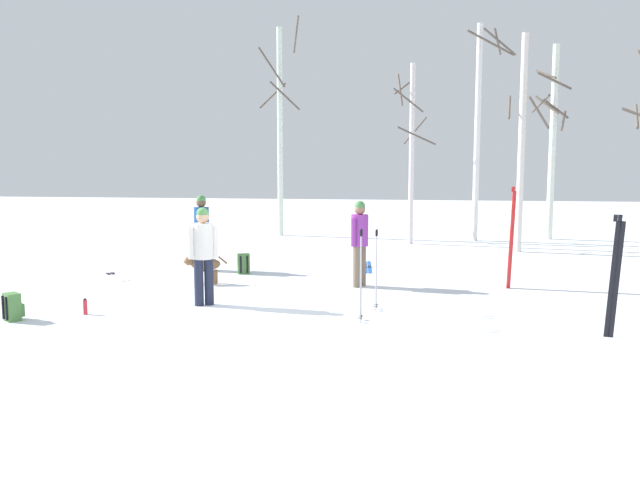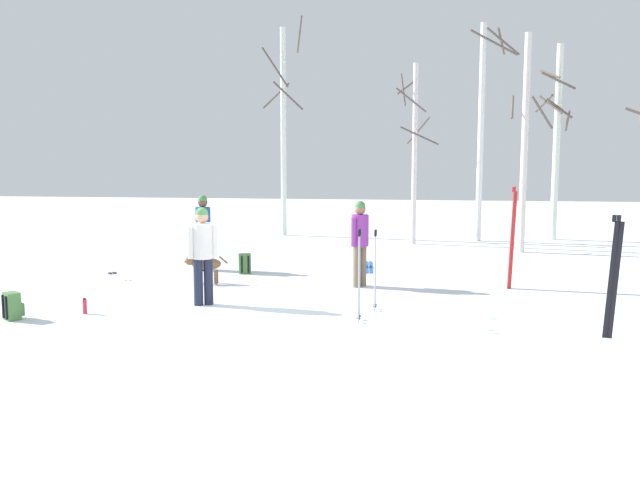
{
  "view_description": "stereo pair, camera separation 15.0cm",
  "coord_description": "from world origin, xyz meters",
  "px_view_note": "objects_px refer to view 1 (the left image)",
  "views": [
    {
      "loc": [
        2.24,
        -10.5,
        2.6
      ],
      "look_at": [
        0.58,
        2.28,
        1.0
      ],
      "focal_mm": 38.24,
      "sensor_mm": 36.0,
      "label": 1
    },
    {
      "loc": [
        2.39,
        -10.48,
        2.6
      ],
      "look_at": [
        0.58,
        2.28,
        1.0
      ],
      "focal_mm": 38.24,
      "sensor_mm": 36.0,
      "label": 2
    }
  ],
  "objects_px": {
    "birch_tree_4": "(553,139)",
    "birch_tree_0": "(280,128)",
    "water_bottle_0": "(85,307)",
    "birch_tree_2": "(479,127)",
    "backpack_1": "(13,307)",
    "ski_pair_lying_1": "(367,267)",
    "birch_tree_1": "(411,150)",
    "ski_pair_planted_0": "(511,238)",
    "ski_pair_lying_0": "(111,275)",
    "ski_poles_0": "(361,273)",
    "person_0": "(360,238)",
    "ski_poles_1": "(376,267)",
    "ski_pair_planted_1": "(615,277)",
    "person_2": "(202,228)",
    "dog": "(204,265)",
    "backpack_0": "(244,264)",
    "birch_tree_3": "(522,142)",
    "person_1": "(203,250)"
  },
  "relations": [
    {
      "from": "ski_pair_lying_1",
      "to": "birch_tree_2",
      "type": "xyz_separation_m",
      "value": [
        3.0,
        5.45,
        3.44
      ]
    },
    {
      "from": "ski_pair_planted_0",
      "to": "person_2",
      "type": "bearing_deg",
      "value": 169.52
    },
    {
      "from": "birch_tree_2",
      "to": "birch_tree_3",
      "type": "relative_size",
      "value": 1.12
    },
    {
      "from": "ski_pair_planted_1",
      "to": "ski_pair_lying_0",
      "type": "bearing_deg",
      "value": 157.04
    },
    {
      "from": "dog",
      "to": "ski_poles_1",
      "type": "height_order",
      "value": "ski_poles_1"
    },
    {
      "from": "ski_pair_lying_1",
      "to": "birch_tree_2",
      "type": "distance_m",
      "value": 7.11
    },
    {
      "from": "ski_poles_1",
      "to": "water_bottle_0",
      "type": "bearing_deg",
      "value": -168.46
    },
    {
      "from": "ski_pair_lying_0",
      "to": "ski_poles_1",
      "type": "xyz_separation_m",
      "value": [
        5.91,
        -2.63,
        0.72
      ]
    },
    {
      "from": "birch_tree_0",
      "to": "birch_tree_3",
      "type": "relative_size",
      "value": 1.19
    },
    {
      "from": "ski_poles_0",
      "to": "person_0",
      "type": "bearing_deg",
      "value": 94.51
    },
    {
      "from": "water_bottle_0",
      "to": "birch_tree_0",
      "type": "relative_size",
      "value": 0.04
    },
    {
      "from": "person_0",
      "to": "water_bottle_0",
      "type": "xyz_separation_m",
      "value": [
        -4.3,
        -3.0,
        -0.85
      ]
    },
    {
      "from": "ski_poles_1",
      "to": "backpack_0",
      "type": "bearing_deg",
      "value": 133.85
    },
    {
      "from": "person_2",
      "to": "water_bottle_0",
      "type": "bearing_deg",
      "value": -97.77
    },
    {
      "from": "birch_tree_4",
      "to": "ski_poles_1",
      "type": "bearing_deg",
      "value": -114.9
    },
    {
      "from": "water_bottle_0",
      "to": "birch_tree_1",
      "type": "relative_size",
      "value": 0.05
    },
    {
      "from": "dog",
      "to": "ski_pair_planted_0",
      "type": "distance_m",
      "value": 6.18
    },
    {
      "from": "dog",
      "to": "ski_pair_planted_1",
      "type": "xyz_separation_m",
      "value": [
        7.05,
        -3.23,
        0.49
      ]
    },
    {
      "from": "ski_pair_planted_0",
      "to": "ski_pair_lying_0",
      "type": "relative_size",
      "value": 1.41
    },
    {
      "from": "backpack_1",
      "to": "birch_tree_2",
      "type": "height_order",
      "value": "birch_tree_2"
    },
    {
      "from": "ski_pair_lying_0",
      "to": "ski_poles_0",
      "type": "height_order",
      "value": "ski_poles_0"
    },
    {
      "from": "ski_pair_lying_1",
      "to": "water_bottle_0",
      "type": "height_order",
      "value": "water_bottle_0"
    },
    {
      "from": "ski_poles_0",
      "to": "birch_tree_3",
      "type": "relative_size",
      "value": 0.25
    },
    {
      "from": "ski_poles_0",
      "to": "ski_pair_lying_0",
      "type": "bearing_deg",
      "value": 148.61
    },
    {
      "from": "dog",
      "to": "birch_tree_1",
      "type": "xyz_separation_m",
      "value": [
        4.18,
        6.97,
        2.38
      ]
    },
    {
      "from": "ski_poles_0",
      "to": "birch_tree_4",
      "type": "xyz_separation_m",
      "value": [
        5.1,
        11.41,
        2.32
      ]
    },
    {
      "from": "water_bottle_0",
      "to": "person_0",
      "type": "bearing_deg",
      "value": 34.9
    },
    {
      "from": "person_0",
      "to": "person_1",
      "type": "height_order",
      "value": "same"
    },
    {
      "from": "ski_poles_1",
      "to": "birch_tree_2",
      "type": "bearing_deg",
      "value": 75.27
    },
    {
      "from": "birch_tree_4",
      "to": "backpack_0",
      "type": "bearing_deg",
      "value": -137.39
    },
    {
      "from": "backpack_0",
      "to": "birch_tree_3",
      "type": "relative_size",
      "value": 0.08
    },
    {
      "from": "ski_poles_0",
      "to": "backpack_1",
      "type": "xyz_separation_m",
      "value": [
        -5.48,
        -0.65,
        -0.57
      ]
    },
    {
      "from": "birch_tree_0",
      "to": "birch_tree_1",
      "type": "xyz_separation_m",
      "value": [
        4.2,
        -1.66,
        -0.73
      ]
    },
    {
      "from": "ski_pair_lying_1",
      "to": "birch_tree_1",
      "type": "relative_size",
      "value": 0.32
    },
    {
      "from": "birch_tree_4",
      "to": "birch_tree_0",
      "type": "bearing_deg",
      "value": -179.75
    },
    {
      "from": "ski_pair_planted_1",
      "to": "ski_pair_lying_0",
      "type": "distance_m",
      "value": 10.21
    },
    {
      "from": "ski_poles_0",
      "to": "ski_pair_planted_0",
      "type": "bearing_deg",
      "value": 48.86
    },
    {
      "from": "person_2",
      "to": "ski_poles_0",
      "type": "height_order",
      "value": "person_2"
    },
    {
      "from": "ski_poles_0",
      "to": "birch_tree_3",
      "type": "bearing_deg",
      "value": 66.12
    },
    {
      "from": "backpack_0",
      "to": "birch_tree_3",
      "type": "distance_m",
      "value": 8.35
    },
    {
      "from": "person_0",
      "to": "ski_pair_planted_1",
      "type": "bearing_deg",
      "value": -41.0
    },
    {
      "from": "person_2",
      "to": "ski_pair_planted_1",
      "type": "relative_size",
      "value": 0.97
    },
    {
      "from": "backpack_0",
      "to": "dog",
      "type": "bearing_deg",
      "value": -111.15
    },
    {
      "from": "water_bottle_0",
      "to": "birch_tree_2",
      "type": "height_order",
      "value": "birch_tree_2"
    },
    {
      "from": "birch_tree_2",
      "to": "birch_tree_3",
      "type": "distance_m",
      "value": 2.55
    },
    {
      "from": "ski_poles_1",
      "to": "backpack_1",
      "type": "bearing_deg",
      "value": -165.19
    },
    {
      "from": "backpack_0",
      "to": "birch_tree_0",
      "type": "bearing_deg",
      "value": 94.19
    },
    {
      "from": "ski_poles_1",
      "to": "ski_pair_lying_1",
      "type": "bearing_deg",
      "value": 95.37
    },
    {
      "from": "backpack_0",
      "to": "birch_tree_2",
      "type": "distance_m",
      "value": 9.32
    },
    {
      "from": "ski_pair_lying_0",
      "to": "birch_tree_0",
      "type": "xyz_separation_m",
      "value": [
        2.3,
        7.89,
        3.49
      ]
    }
  ]
}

